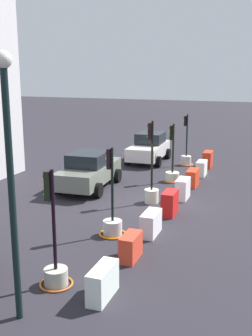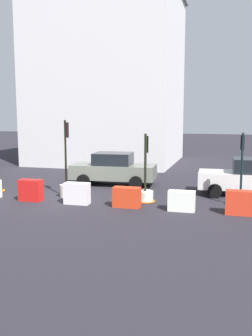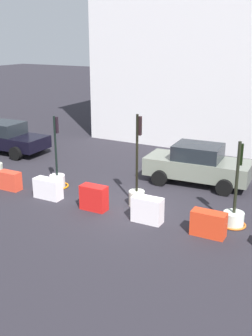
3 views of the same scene
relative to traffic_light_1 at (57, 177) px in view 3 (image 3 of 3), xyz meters
name	(u,v)px [view 3 (image 3 of 3)]	position (x,y,z in m)	size (l,w,h in m)	color
ground_plane	(133,206)	(3.76, -0.34, -0.44)	(120.00, 120.00, 0.00)	#26232A
traffic_light_1	(57,177)	(0.00, 0.00, 0.00)	(0.93, 0.93, 3.01)	silver
traffic_light_2	(137,188)	(3.85, -0.17, 0.24)	(0.59, 0.59, 3.45)	silver
traffic_light_3	(234,213)	(7.47, -0.14, 0.01)	(0.87, 0.87, 2.90)	silver
construction_barrier_1	(10,181)	(-1.51, -1.21, -0.05)	(0.97, 0.46, 0.76)	red
construction_barrier_2	(48,189)	(0.49, -1.20, -0.04)	(1.13, 0.49, 0.79)	white
construction_barrier_3	(94,198)	(2.67, -1.28, 0.02)	(0.99, 0.49, 0.92)	red
construction_barrier_4	(147,210)	(4.83, -1.28, 0.01)	(1.05, 0.49, 0.89)	white
construction_barrier_5	(208,224)	(6.97, -1.26, -0.03)	(1.10, 0.49, 0.81)	red
car_grey_saloon	(198,164)	(4.98, 3.26, 0.41)	(4.52, 2.42, 1.70)	slate
car_black_sedan	(7,138)	(-5.72, 3.02, 0.38)	(4.47, 2.34, 1.64)	black
building_main_facade	(203,27)	(1.61, 12.86, 6.15)	(10.91, 9.95, 13.13)	silver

